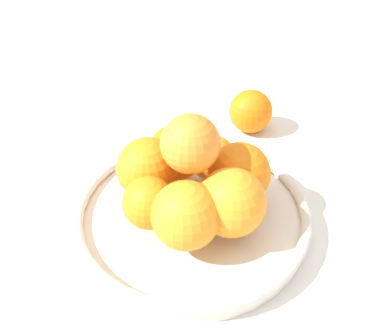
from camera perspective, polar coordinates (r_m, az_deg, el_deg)
ground_plane at (r=0.52m, az=0.00°, el=-8.61°), size 4.00×4.00×0.00m
fruit_bowl at (r=0.51m, az=0.00°, el=-7.38°), size 0.31×0.31×0.03m
orange_pile at (r=0.46m, az=0.09°, el=-2.29°), size 0.19×0.20×0.13m
stray_orange at (r=0.68m, az=8.91°, el=7.71°), size 0.08×0.08×0.08m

